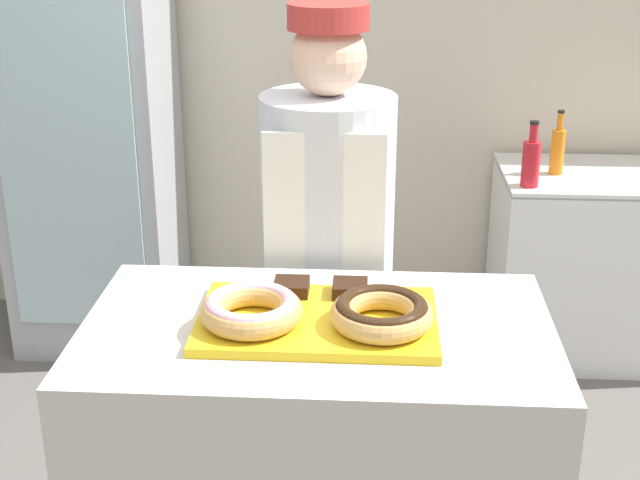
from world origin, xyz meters
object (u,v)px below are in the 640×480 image
at_px(donut_light_glaze, 251,309).
at_px(chest_freezer, 608,263).
at_px(brownie_back_right, 350,288).
at_px(bottle_orange, 557,149).
at_px(bottle_red, 531,161).
at_px(beverage_fridge, 92,160).
at_px(baker_person, 327,270).
at_px(serving_tray, 317,321).
at_px(brownie_back_left, 291,287).
at_px(donut_chocolate_glaze, 382,312).

height_order(donut_light_glaze, chest_freezer, donut_light_glaze).
distance_m(brownie_back_right, bottle_orange, 1.83).
relative_size(brownie_back_right, bottle_red, 0.32).
bearing_deg(bottle_red, beverage_fridge, 174.20).
bearing_deg(bottle_orange, bottle_red, -127.51).
height_order(donut_light_glaze, baker_person, baker_person).
relative_size(baker_person, bottle_red, 6.15).
bearing_deg(donut_light_glaze, serving_tray, 15.38).
distance_m(donut_light_glaze, brownie_back_right, 0.28).
xyz_separation_m(donut_light_glaze, bottle_orange, (1.05, 1.80, -0.10)).
xyz_separation_m(donut_light_glaze, brownie_back_left, (0.08, 0.17, -0.02)).
xyz_separation_m(donut_light_glaze, donut_chocolate_glaze, (0.30, 0.00, 0.00)).
xyz_separation_m(serving_tray, baker_person, (-0.01, 0.58, -0.12)).
xyz_separation_m(brownie_back_left, beverage_fridge, (-1.03, 1.64, -0.17)).
distance_m(brownie_back_left, brownie_back_right, 0.15).
bearing_deg(donut_light_glaze, bottle_red, 60.66).
bearing_deg(serving_tray, brownie_back_right, 60.02).
relative_size(donut_light_glaze, beverage_fridge, 0.14).
bearing_deg(donut_light_glaze, brownie_back_left, 65.31).
distance_m(serving_tray, bottle_orange, 1.97).
relative_size(donut_light_glaze, chest_freezer, 0.25).
distance_m(beverage_fridge, chest_freezer, 2.31).
distance_m(bottle_orange, bottle_red, 0.23).
bearing_deg(brownie_back_right, serving_tray, -119.98).
xyz_separation_m(brownie_back_right, baker_person, (-0.08, 0.45, -0.15)).
bearing_deg(serving_tray, donut_light_glaze, -164.62).
height_order(beverage_fridge, bottle_red, beverage_fridge).
bearing_deg(baker_person, brownie_back_left, -98.49).
height_order(brownie_back_left, beverage_fridge, beverage_fridge).
bearing_deg(brownie_back_right, baker_person, 100.24).
xyz_separation_m(brownie_back_right, bottle_orange, (0.82, 1.63, -0.08)).
bearing_deg(beverage_fridge, donut_light_glaze, -62.30).
relative_size(baker_person, chest_freezer, 1.70).
xyz_separation_m(donut_chocolate_glaze, brownie_back_right, (-0.08, 0.17, -0.02)).
height_order(donut_light_glaze, donut_chocolate_glaze, same).
bearing_deg(bottle_red, serving_tray, -115.67).
height_order(baker_person, chest_freezer, baker_person).
bearing_deg(brownie_back_left, baker_person, 81.51).
xyz_separation_m(brownie_back_right, beverage_fridge, (-1.18, 1.64, -0.17)).
bearing_deg(chest_freezer, brownie_back_right, -123.62).
height_order(donut_chocolate_glaze, chest_freezer, donut_chocolate_glaze).
bearing_deg(beverage_fridge, baker_person, -47.40).
distance_m(donut_light_glaze, beverage_fridge, 2.05).
relative_size(serving_tray, bottle_orange, 2.09).
distance_m(serving_tray, bottle_red, 1.75).
xyz_separation_m(brownie_back_left, bottle_orange, (0.97, 1.63, -0.08)).
relative_size(serving_tray, donut_chocolate_glaze, 2.36).
relative_size(donut_chocolate_glaze, beverage_fridge, 0.14).
height_order(serving_tray, donut_light_glaze, donut_light_glaze).
distance_m(chest_freezer, bottle_orange, 0.58).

